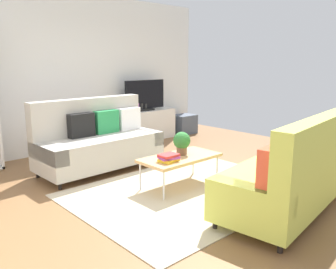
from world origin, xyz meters
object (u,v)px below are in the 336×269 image
couch_green (290,175)px  tv (145,96)px  coffee_table (180,158)px  bottle_1 (142,107)px  bottle_0 (138,107)px  tv_console (145,125)px  bottle_2 (146,107)px  potted_plant (182,142)px  vase_0 (121,108)px  couch_beige (98,141)px  storage_trunk (184,124)px  table_book_0 (169,160)px  vase_1 (128,108)px

couch_green → tv: size_ratio=1.99×
coffee_table → bottle_1: size_ratio=6.77×
bottle_0 → bottle_1: bearing=0.0°
couch_green → bottle_0: size_ratio=11.60×
tv_console → bottle_2: 0.40m
potted_plant → vase_0: bearing=72.9°
couch_beige → storage_trunk: (2.94, 1.05, -0.23)m
table_book_0 → bottle_2: (1.73, 2.61, 0.27)m
couch_beige → tv: size_ratio=1.92×
tv_console → vase_0: size_ratio=7.70×
tv → bottle_1: size_ratio=6.16×
vase_0 → bottle_1: size_ratio=1.12×
tv → storage_trunk: size_ratio=1.92×
couch_green → tv: (1.16, 3.97, 0.51)m
coffee_table → tv: 2.99m
couch_green → storage_trunk: couch_green is taller
couch_beige → vase_1: size_ratio=10.87×
couch_green → tv: bearing=66.3°
vase_1 → bottle_1: size_ratio=1.09×
couch_beige → coffee_table: size_ratio=1.75×
potted_plant → bottle_2: size_ratio=2.11×
coffee_table → vase_1: size_ratio=6.22×
table_book_0 → vase_0: vase_0 is taller
vase_1 → bottle_0: size_ratio=1.03×
storage_trunk → bottle_2: bottle_2 is taller
tv → table_book_0: 3.19m
couch_green → bottle_0: (0.95, 3.95, 0.28)m
bottle_2 → vase_1: bearing=167.4°
storage_trunk → vase_1: 1.59m
vase_1 → couch_green: bearing=-100.6°
tv_console → vase_0: (-0.58, 0.05, 0.41)m
vase_1 → bottle_2: (0.40, -0.09, -0.01)m
couch_beige → bottle_0: 1.99m
tv → storage_trunk: tv is taller
vase_1 → potted_plant: bearing=-110.6°
tv_console → couch_green: bearing=-106.2°
bottle_2 → couch_green: bearing=-106.3°
storage_trunk → potted_plant: potted_plant is taller
potted_plant → vase_1: bearing=69.4°
couch_green → bottle_1: (1.05, 3.95, 0.28)m
couch_green → tv: 4.17m
coffee_table → bottle_1: bottle_1 is taller
storage_trunk → vase_0: bearing=174.9°
couch_green → table_book_0: size_ratio=8.30×
couch_beige → table_book_0: size_ratio=8.02×
tv → bottle_2: (0.00, -0.02, -0.24)m
couch_green → coffee_table: size_ratio=1.81×
table_book_0 → potted_plant: bearing=20.3°
couch_green → bottle_2: bearing=66.2°
storage_trunk → vase_0: size_ratio=2.86×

